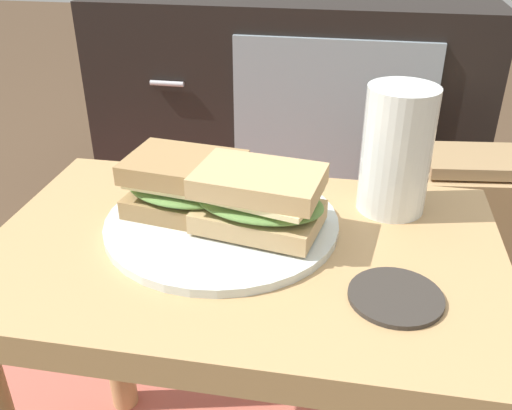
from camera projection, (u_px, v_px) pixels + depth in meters
side_table at (244, 309)px, 0.66m from camera, size 0.56×0.36×0.46m
tv_cabinet at (291, 106)px, 1.52m from camera, size 0.96×0.46×0.58m
area_rug at (124, 332)px, 1.16m from camera, size 1.27×0.63×0.01m
plate at (222, 222)px, 0.65m from camera, size 0.27×0.27×0.01m
sandwich_front at (185, 185)px, 0.65m from camera, size 0.15×0.12×0.07m
sandwich_back at (259, 199)px, 0.61m from camera, size 0.16×0.12×0.07m
beer_glass at (396, 151)px, 0.65m from camera, size 0.08×0.08×0.15m
coaster at (396, 297)px, 0.53m from camera, size 0.09×0.09×0.01m
paper_bag at (463, 249)px, 1.09m from camera, size 0.24×0.19×0.39m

